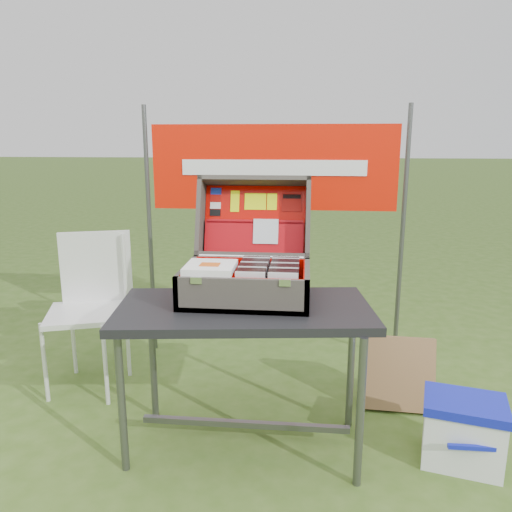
# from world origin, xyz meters

# --- Properties ---
(ground) EXTENTS (80.00, 80.00, 0.00)m
(ground) POSITION_xyz_m (0.00, 0.00, 0.00)
(ground) COLOR #3A591A
(ground) RESTS_ON ground
(table) EXTENTS (1.23, 0.72, 0.73)m
(table) POSITION_xyz_m (-0.06, -0.02, 0.36)
(table) COLOR black
(table) RESTS_ON ground
(table_top) EXTENTS (1.23, 0.72, 0.04)m
(table_top) POSITION_xyz_m (-0.06, -0.02, 0.71)
(table_top) COLOR black
(table_top) RESTS_ON ground
(table_leg_fl) EXTENTS (0.04, 0.04, 0.69)m
(table_leg_fl) POSITION_xyz_m (-0.58, -0.25, 0.34)
(table_leg_fl) COLOR #59595B
(table_leg_fl) RESTS_ON ground
(table_leg_fr) EXTENTS (0.04, 0.04, 0.69)m
(table_leg_fr) POSITION_xyz_m (0.47, -0.25, 0.34)
(table_leg_fr) COLOR #59595B
(table_leg_fr) RESTS_ON ground
(table_leg_bl) EXTENTS (0.04, 0.04, 0.69)m
(table_leg_bl) POSITION_xyz_m (-0.58, 0.21, 0.34)
(table_leg_bl) COLOR #59595B
(table_leg_bl) RESTS_ON ground
(table_leg_br) EXTENTS (0.04, 0.04, 0.69)m
(table_leg_br) POSITION_xyz_m (0.47, 0.21, 0.34)
(table_leg_br) COLOR #59595B
(table_leg_br) RESTS_ON ground
(table_brace) EXTENTS (1.02, 0.03, 0.03)m
(table_brace) POSITION_xyz_m (-0.06, -0.02, 0.12)
(table_brace) COLOR #59595B
(table_brace) RESTS_ON ground
(suitcase) EXTENTS (0.60, 0.59, 0.54)m
(suitcase) POSITION_xyz_m (-0.06, 0.14, 1.00)
(suitcase) COLOR #5F584F
(suitcase) RESTS_ON table
(suitcase_base_bottom) EXTENTS (0.60, 0.43, 0.02)m
(suitcase_base_bottom) POSITION_xyz_m (-0.06, 0.08, 0.74)
(suitcase_base_bottom) COLOR #5F584F
(suitcase_base_bottom) RESTS_ON table_top
(suitcase_base_wall_front) EXTENTS (0.60, 0.02, 0.16)m
(suitcase_base_wall_front) POSITION_xyz_m (-0.06, -0.13, 0.81)
(suitcase_base_wall_front) COLOR #5F584F
(suitcase_base_wall_front) RESTS_ON table_top
(suitcase_base_wall_back) EXTENTS (0.60, 0.02, 0.16)m
(suitcase_base_wall_back) POSITION_xyz_m (-0.06, 0.28, 0.81)
(suitcase_base_wall_back) COLOR #5F584F
(suitcase_base_wall_back) RESTS_ON table_top
(suitcase_base_wall_left) EXTENTS (0.02, 0.43, 0.16)m
(suitcase_base_wall_left) POSITION_xyz_m (-0.35, 0.08, 0.81)
(suitcase_base_wall_left) COLOR #5F584F
(suitcase_base_wall_left) RESTS_ON table_top
(suitcase_base_wall_right) EXTENTS (0.02, 0.43, 0.16)m
(suitcase_base_wall_right) POSITION_xyz_m (0.23, 0.08, 0.81)
(suitcase_base_wall_right) COLOR #5F584F
(suitcase_base_wall_right) RESTS_ON table_top
(suitcase_liner_floor) EXTENTS (0.55, 0.38, 0.01)m
(suitcase_liner_floor) POSITION_xyz_m (-0.06, 0.08, 0.76)
(suitcase_liner_floor) COLOR #C21100
(suitcase_liner_floor) RESTS_ON suitcase_base_bottom
(suitcase_latch_left) EXTENTS (0.05, 0.01, 0.03)m
(suitcase_latch_left) POSITION_xyz_m (-0.25, -0.14, 0.88)
(suitcase_latch_left) COLOR silver
(suitcase_latch_left) RESTS_ON suitcase_base_wall_front
(suitcase_latch_right) EXTENTS (0.05, 0.01, 0.03)m
(suitcase_latch_right) POSITION_xyz_m (0.13, -0.14, 0.88)
(suitcase_latch_right) COLOR silver
(suitcase_latch_right) RESTS_ON suitcase_base_wall_front
(suitcase_hinge) EXTENTS (0.54, 0.02, 0.02)m
(suitcase_hinge) POSITION_xyz_m (-0.06, 0.29, 0.89)
(suitcase_hinge) COLOR silver
(suitcase_hinge) RESTS_ON suitcase_base_wall_back
(suitcase_lid_back) EXTENTS (0.60, 0.16, 0.41)m
(suitcase_lid_back) POSITION_xyz_m (-0.06, 0.50, 1.05)
(suitcase_lid_back) COLOR #5F584F
(suitcase_lid_back) RESTS_ON suitcase_base_wall_back
(suitcase_lid_rim_far) EXTENTS (0.60, 0.16, 0.07)m
(suitcase_lid_rim_far) POSITION_xyz_m (-0.06, 0.50, 1.26)
(suitcase_lid_rim_far) COLOR #5F584F
(suitcase_lid_rim_far) RESTS_ON suitcase_lid_back
(suitcase_lid_rim_near) EXTENTS (0.60, 0.16, 0.07)m
(suitcase_lid_rim_near) POSITION_xyz_m (-0.06, 0.37, 0.88)
(suitcase_lid_rim_near) COLOR #5F584F
(suitcase_lid_rim_near) RESTS_ON suitcase_lid_back
(suitcase_lid_rim_left) EXTENTS (0.02, 0.29, 0.46)m
(suitcase_lid_rim_left) POSITION_xyz_m (-0.35, 0.44, 1.07)
(suitcase_lid_rim_left) COLOR #5F584F
(suitcase_lid_rim_left) RESTS_ON suitcase_lid_back
(suitcase_lid_rim_right) EXTENTS (0.02, 0.29, 0.46)m
(suitcase_lid_rim_right) POSITION_xyz_m (0.23, 0.44, 1.07)
(suitcase_lid_rim_right) COLOR #5F584F
(suitcase_lid_rim_right) RESTS_ON suitcase_lid_back
(suitcase_lid_liner) EXTENTS (0.55, 0.13, 0.36)m
(suitcase_lid_liner) POSITION_xyz_m (-0.06, 0.49, 1.05)
(suitcase_lid_liner) COLOR #C21100
(suitcase_lid_liner) RESTS_ON suitcase_lid_back
(suitcase_liner_wall_front) EXTENTS (0.55, 0.01, 0.14)m
(suitcase_liner_wall_front) POSITION_xyz_m (-0.06, -0.11, 0.82)
(suitcase_liner_wall_front) COLOR #C21100
(suitcase_liner_wall_front) RESTS_ON suitcase_base_bottom
(suitcase_liner_wall_back) EXTENTS (0.55, 0.01, 0.14)m
(suitcase_liner_wall_back) POSITION_xyz_m (-0.06, 0.26, 0.82)
(suitcase_liner_wall_back) COLOR #C21100
(suitcase_liner_wall_back) RESTS_ON suitcase_base_bottom
(suitcase_liner_wall_left) EXTENTS (0.01, 0.38, 0.14)m
(suitcase_liner_wall_left) POSITION_xyz_m (-0.33, 0.08, 0.82)
(suitcase_liner_wall_left) COLOR #C21100
(suitcase_liner_wall_left) RESTS_ON suitcase_base_bottom
(suitcase_liner_wall_right) EXTENTS (0.01, 0.38, 0.14)m
(suitcase_liner_wall_right) POSITION_xyz_m (0.21, 0.08, 0.82)
(suitcase_liner_wall_right) COLOR #C21100
(suitcase_liner_wall_right) RESTS_ON suitcase_base_bottom
(suitcase_lid_pocket) EXTENTS (0.53, 0.09, 0.17)m
(suitcase_lid_pocket) POSITION_xyz_m (-0.06, 0.44, 0.96)
(suitcase_lid_pocket) COLOR #A0080D
(suitcase_lid_pocket) RESTS_ON suitcase_lid_liner
(suitcase_pocket_edge) EXTENTS (0.52, 0.03, 0.03)m
(suitcase_pocket_edge) POSITION_xyz_m (-0.06, 0.46, 1.04)
(suitcase_pocket_edge) COLOR #A0080D
(suitcase_pocket_edge) RESTS_ON suitcase_lid_pocket
(suitcase_pocket_cd) EXTENTS (0.13, 0.05, 0.13)m
(suitcase_pocket_cd) POSITION_xyz_m (0.01, 0.43, 1.00)
(suitcase_pocket_cd) COLOR silver
(suitcase_pocket_cd) RESTS_ON suitcase_lid_pocket
(lid_sticker_cc_a) EXTENTS (0.06, 0.01, 0.04)m
(lid_sticker_cc_a) POSITION_xyz_m (-0.28, 0.53, 1.20)
(lid_sticker_cc_a) COLOR #1933B2
(lid_sticker_cc_a) RESTS_ON suitcase_lid_liner
(lid_sticker_cc_b) EXTENTS (0.06, 0.01, 0.04)m
(lid_sticker_cc_b) POSITION_xyz_m (-0.28, 0.52, 1.16)
(lid_sticker_cc_b) COLOR #990C07
(lid_sticker_cc_b) RESTS_ON suitcase_lid_liner
(lid_sticker_cc_c) EXTENTS (0.06, 0.01, 0.04)m
(lid_sticker_cc_c) POSITION_xyz_m (-0.28, 0.51, 1.12)
(lid_sticker_cc_c) COLOR white
(lid_sticker_cc_c) RESTS_ON suitcase_lid_liner
(lid_sticker_cc_d) EXTENTS (0.06, 0.01, 0.04)m
(lid_sticker_cc_d) POSITION_xyz_m (-0.28, 0.49, 1.09)
(lid_sticker_cc_d) COLOR black
(lid_sticker_cc_d) RESTS_ON suitcase_lid_liner
(lid_card_neon_tall) EXTENTS (0.05, 0.04, 0.11)m
(lid_card_neon_tall) POSITION_xyz_m (-0.17, 0.51, 1.15)
(lid_card_neon_tall) COLOR #DFF408
(lid_card_neon_tall) RESTS_ON suitcase_lid_liner
(lid_card_neon_main) EXTENTS (0.12, 0.03, 0.09)m
(lid_card_neon_main) POSITION_xyz_m (-0.06, 0.51, 1.15)
(lid_card_neon_main) COLOR #DFF408
(lid_card_neon_main) RESTS_ON suitcase_lid_liner
(lid_card_neon_small) EXTENTS (0.05, 0.03, 0.09)m
(lid_card_neon_small) POSITION_xyz_m (0.03, 0.51, 1.15)
(lid_card_neon_small) COLOR #DFF408
(lid_card_neon_small) RESTS_ON suitcase_lid_liner
(lid_sticker_band) EXTENTS (0.11, 0.04, 0.10)m
(lid_sticker_band) POSITION_xyz_m (0.14, 0.51, 1.15)
(lid_sticker_band) COLOR #990C07
(lid_sticker_band) RESTS_ON suitcase_lid_liner
(lid_sticker_band_bar) EXTENTS (0.10, 0.01, 0.02)m
(lid_sticker_band_bar) POSITION_xyz_m (0.14, 0.52, 1.18)
(lid_sticker_band_bar) COLOR black
(lid_sticker_band_bar) RESTS_ON suitcase_lid_liner
(cd_left_0) EXTENTS (0.13, 0.01, 0.15)m
(cd_left_0) POSITION_xyz_m (-0.02, -0.09, 0.83)
(cd_left_0) COLOR silver
(cd_left_0) RESTS_ON suitcase_liner_floor
(cd_left_1) EXTENTS (0.13, 0.01, 0.15)m
(cd_left_1) POSITION_xyz_m (-0.02, -0.07, 0.83)
(cd_left_1) COLOR black
(cd_left_1) RESTS_ON suitcase_liner_floor
(cd_left_2) EXTENTS (0.13, 0.01, 0.15)m
(cd_left_2) POSITION_xyz_m (-0.02, -0.04, 0.83)
(cd_left_2) COLOR black
(cd_left_2) RESTS_ON suitcase_liner_floor
(cd_left_3) EXTENTS (0.13, 0.01, 0.15)m
(cd_left_3) POSITION_xyz_m (-0.02, -0.02, 0.83)
(cd_left_3) COLOR black
(cd_left_3) RESTS_ON suitcase_liner_floor
(cd_left_4) EXTENTS (0.13, 0.01, 0.15)m
(cd_left_4) POSITION_xyz_m (-0.02, 0.00, 0.83)
(cd_left_4) COLOR silver
(cd_left_4) RESTS_ON suitcase_liner_floor
(cd_left_5) EXTENTS (0.13, 0.01, 0.15)m
(cd_left_5) POSITION_xyz_m (-0.02, 0.03, 0.83)
(cd_left_5) COLOR black
(cd_left_5) RESTS_ON suitcase_liner_floor
(cd_left_6) EXTENTS (0.13, 0.01, 0.15)m
(cd_left_6) POSITION_xyz_m (-0.02, 0.05, 0.83)
(cd_left_6) COLOR black
(cd_left_6) RESTS_ON suitcase_liner_floor
(cd_left_7) EXTENTS (0.13, 0.01, 0.15)m
(cd_left_7) POSITION_xyz_m (-0.02, 0.08, 0.83)
(cd_left_7) COLOR black
(cd_left_7) RESTS_ON suitcase_liner_floor
(cd_left_8) EXTENTS (0.13, 0.01, 0.15)m
(cd_left_8) POSITION_xyz_m (-0.02, 0.10, 0.83)
(cd_left_8) COLOR silver
(cd_left_8) RESTS_ON suitcase_liner_floor
(cd_left_9) EXTENTS (0.13, 0.01, 0.15)m
(cd_left_9) POSITION_xyz_m (-0.02, 0.12, 0.83)
(cd_left_9) COLOR black
(cd_left_9) RESTS_ON suitcase_liner_floor
(cd_left_10) EXTENTS (0.13, 0.01, 0.15)m
(cd_left_10) POSITION_xyz_m (-0.02, 0.15, 0.83)
(cd_left_10) COLOR black
(cd_left_10) RESTS_ON suitcase_liner_floor
(cd_left_11) EXTENTS (0.13, 0.01, 0.15)m
(cd_left_11) POSITION_xyz_m (-0.02, 0.17, 0.83)
(cd_left_11) COLOR black
(cd_left_11) RESTS_ON suitcase_liner_floor
(cd_left_12) EXTENTS (0.13, 0.01, 0.15)m
(cd_left_12) POSITION_xyz_m (-0.02, 0.19, 0.83)
(cd_left_12) COLOR silver
(cd_left_12) RESTS_ON suitcase_liner_floor
(cd_left_13) EXTENTS (0.13, 0.01, 0.15)m
(cd_left_13) POSITION_xyz_m (-0.02, 0.22, 0.83)
(cd_left_13) COLOR black
(cd_left_13) RESTS_ON suitcase_liner_floor
(cd_right_0) EXTENTS (0.13, 0.01, 0.15)m
(cd_right_0) POSITION_xyz_m (0.12, -0.09, 0.83)
(cd_right_0) COLOR silver
(cd_right_0) RESTS_ON suitcase_liner_floor
(cd_right_1) EXTENTS (0.13, 0.01, 0.15)m
(cd_right_1) POSITION_xyz_m (0.12, -0.07, 0.83)
(cd_right_1) COLOR black
(cd_right_1) RESTS_ON suitcase_liner_floor
(cd_right_2) EXTENTS (0.13, 0.01, 0.15)m
(cd_right_2) POSITION_xyz_m (0.12, -0.04, 0.83)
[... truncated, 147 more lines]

